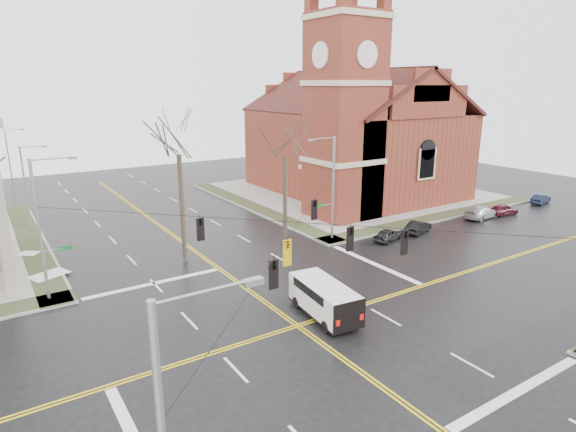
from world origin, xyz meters
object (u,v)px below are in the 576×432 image
parked_car_d (503,209)px  church (352,126)px  streetlight_north_b (10,159)px  parked_car_a (388,235)px  streetlight_north_a (27,186)px  parked_car_e (541,199)px  cargo_van (322,296)px  tree_nw_near (178,147)px  signal_pole_nw (42,226)px  signal_pole_ne (332,185)px  tree_ne (285,151)px  parked_car_c (482,212)px  parked_car_b (418,227)px

parked_car_d → church: bearing=29.2°
streetlight_north_b → parked_car_d: bearing=-43.1°
parked_car_a → parked_car_d: (16.47, -0.30, 0.05)m
streetlight_north_a → parked_car_e: 54.30m
cargo_van → parked_car_a: (13.36, 8.13, -0.66)m
parked_car_d → tree_nw_near: bearing=86.8°
signal_pole_nw → parked_car_d: 43.52m
signal_pole_ne → streetlight_north_b: signal_pole_ne is taller
tree_ne → parked_car_c: bearing=-12.2°
church → signal_pole_nw: (-36.09, -13.28, -3.48)m
tree_ne → streetlight_north_b: bearing=117.7°
parked_car_c → tree_nw_near: bearing=76.6°
streetlight_north_a → parked_car_e: size_ratio=2.42×
church → parked_car_d: size_ratio=7.81×
church → streetlight_north_a: church is taller
signal_pole_ne → church: bearing=44.7°
signal_pole_ne → parked_car_a: size_ratio=2.79×
signal_pole_ne → parked_car_d: size_ratio=2.56×
church → parked_car_e: 23.44m
tree_nw_near → streetlight_north_b: bearing=104.9°
parked_car_a → parked_car_c: 13.42m
parked_car_b → streetlight_north_a: bearing=39.3°
church → streetlight_north_a: (-35.42, 3.22, -3.97)m
parked_car_d → streetlight_north_a: bearing=71.0°
streetlight_north_a → signal_pole_ne: bearing=-36.9°
parked_car_a → parked_car_b: 4.03m
signal_pole_ne → tree_nw_near: bearing=170.7°
streetlight_north_b → parked_car_e: bearing=-37.7°
cargo_van → tree_nw_near: size_ratio=0.45×
signal_pole_nw → parked_car_a: bearing=-6.4°
streetlight_north_b → parked_car_d: size_ratio=2.27×
streetlight_north_b → cargo_van: 49.42m
parked_car_d → parked_car_b: bearing=93.9°
signal_pole_nw → tree_nw_near: tree_nw_near is taller
signal_pole_nw → tree_nw_near: size_ratio=0.73×
streetlight_north_b → parked_car_a: streetlight_north_b is taller
parked_car_b → parked_car_e: (20.58, 0.14, -0.03)m
streetlight_north_b → parked_car_c: bearing=-44.9°
signal_pole_ne → streetlight_north_a: size_ratio=1.12×
parked_car_a → signal_pole_nw: bearing=68.4°
parked_car_b → signal_pole_nw: bearing=66.7°
parked_car_c → tree_nw_near: size_ratio=0.36×
cargo_van → signal_pole_ne: bearing=56.3°
church → parked_car_a: bearing=-119.9°
tree_ne → tree_nw_near: bearing=177.4°
streetlight_north_a → tree_ne: (18.26, -14.81, 3.55)m
parked_car_c → tree_ne: 22.90m
signal_pole_ne → parked_car_e: signal_pole_ne is taller
church → parked_car_b: 18.73m
church → parked_car_d: church is taller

